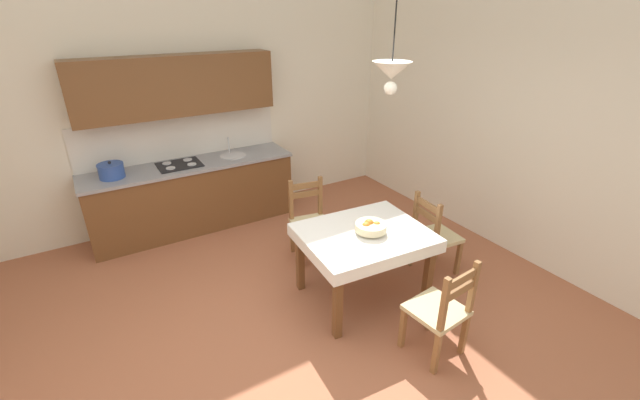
% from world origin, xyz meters
% --- Properties ---
extents(ground_plane, '(6.44, 6.17, 0.10)m').
position_xyz_m(ground_plane, '(0.00, 0.00, -0.05)').
color(ground_plane, '#A86042').
extents(wall_back, '(6.44, 0.12, 4.25)m').
position_xyz_m(wall_back, '(0.00, 2.85, 2.13)').
color(wall_back, silver).
rests_on(wall_back, ground_plane).
extents(wall_right, '(0.12, 6.17, 4.25)m').
position_xyz_m(wall_right, '(2.98, 0.00, 2.13)').
color(wall_right, silver).
rests_on(wall_right, ground_plane).
extents(kitchen_cabinetry, '(2.60, 0.63, 2.20)m').
position_xyz_m(kitchen_cabinetry, '(-0.15, 2.52, 0.86)').
color(kitchen_cabinetry, brown).
rests_on(kitchen_cabinetry, ground_plane).
extents(dining_table, '(1.26, 1.07, 0.75)m').
position_xyz_m(dining_table, '(0.86, 0.11, 0.62)').
color(dining_table, brown).
rests_on(dining_table, ground_plane).
extents(dining_chair_kitchen_side, '(0.49, 0.49, 0.93)m').
position_xyz_m(dining_chair_kitchen_side, '(0.80, 1.06, 0.44)').
color(dining_chair_kitchen_side, '#D1BC89').
rests_on(dining_chair_kitchen_side, ground_plane).
extents(dining_chair_window_side, '(0.46, 0.46, 0.93)m').
position_xyz_m(dining_chair_window_side, '(1.79, 0.07, 0.44)').
color(dining_chair_window_side, '#D1BC89').
rests_on(dining_chair_window_side, ground_plane).
extents(dining_chair_camera_side, '(0.46, 0.46, 0.93)m').
position_xyz_m(dining_chair_camera_side, '(0.94, -0.84, 0.44)').
color(dining_chair_camera_side, '#D1BC89').
rests_on(dining_chair_camera_side, ground_plane).
extents(fruit_bowl, '(0.30, 0.30, 0.12)m').
position_xyz_m(fruit_bowl, '(0.90, 0.07, 0.81)').
color(fruit_bowl, beige).
rests_on(fruit_bowl, dining_table).
extents(pendant_lamp, '(0.32, 0.32, 0.81)m').
position_xyz_m(pendant_lamp, '(0.99, 0.04, 2.23)').
color(pendant_lamp, black).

